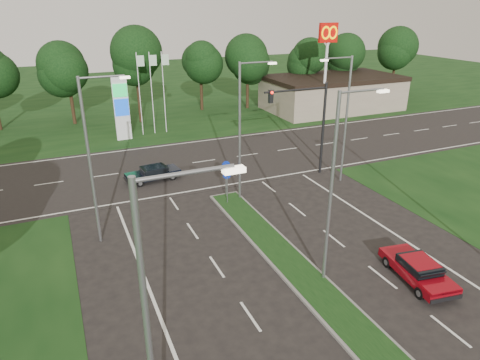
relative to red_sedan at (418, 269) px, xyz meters
name	(u,v)px	position (x,y,z in m)	size (l,w,h in m)	color
verge_far	(127,95)	(-4.84, 50.79, -0.59)	(160.00, 50.00, 0.02)	black
cross_road	(192,163)	(-4.84, 19.79, -0.59)	(160.00, 12.00, 0.02)	black
median_kerb	(334,308)	(-4.84, -0.21, -0.53)	(2.00, 26.00, 0.12)	slate
commercial_building	(332,93)	(17.16, 31.79, 1.41)	(16.00, 9.00, 4.00)	gray
streetlight_median_near	(336,181)	(-3.83, 1.79, 4.49)	(2.53, 0.22, 9.00)	gray
streetlight_median_far	(243,125)	(-3.83, 11.79, 4.49)	(2.53, 0.22, 9.00)	gray
streetlight_left_near	(156,330)	(-13.13, -4.21, 4.49)	(2.53, 0.22, 9.00)	gray
streetlight_left_far	(93,154)	(-13.13, 9.79, 4.49)	(2.53, 0.22, 9.00)	gray
streetlight_right_far	(344,114)	(3.96, 11.79, 4.49)	(2.53, 0.22, 9.00)	gray
traffic_signal	(309,116)	(2.35, 13.79, 4.06)	(5.10, 0.42, 7.00)	black
median_signs	(226,175)	(-4.84, 12.19, 1.12)	(1.16, 1.76, 2.38)	gray
gas_pylon	(124,107)	(-8.62, 28.84, 2.60)	(5.80, 1.26, 8.00)	silver
mcdonalds_sign	(327,47)	(13.16, 27.76, 7.39)	(2.20, 0.47, 10.40)	silver
treeline_far	(146,58)	(-4.73, 35.72, 6.24)	(6.00, 6.00, 9.90)	black
red_sedan	(418,269)	(0.00, 0.00, 0.00)	(2.22, 4.22, 1.10)	maroon
navy_sedan	(153,173)	(-8.63, 17.37, -0.02)	(4.05, 2.03, 1.07)	black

